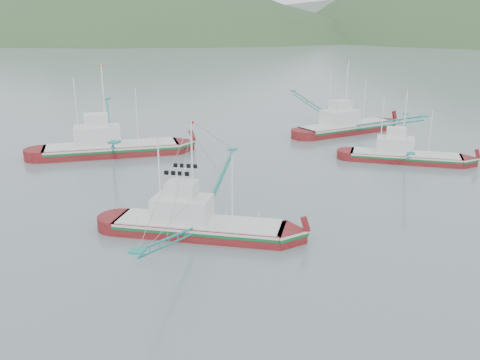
% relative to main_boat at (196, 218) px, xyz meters
% --- Properties ---
extents(ground, '(1200.00, 1200.00, 0.00)m').
position_rel_main_boat_xyz_m(ground, '(2.29, -1.11, -1.40)').
color(ground, slate).
rests_on(ground, ground).
extents(main_boat, '(13.45, 24.14, 9.76)m').
position_rel_main_boat_xyz_m(main_boat, '(0.00, 0.00, 0.00)').
color(main_boat, maroon).
rests_on(main_boat, ground).
extents(bg_boat_far, '(23.03, 23.23, 11.25)m').
position_rel_main_boat_xyz_m(bg_boat_far, '(9.15, 42.22, 1.02)').
color(bg_boat_far, maroon).
rests_on(bg_boat_far, ground).
extents(bg_boat_left, '(18.86, 27.37, 11.93)m').
position_rel_main_boat_xyz_m(bg_boat_left, '(-18.37, 21.53, 1.09)').
color(bg_boat_left, maroon).
rests_on(bg_boat_left, ground).
extents(bg_boat_right, '(12.67, 22.86, 9.25)m').
position_rel_main_boat_xyz_m(bg_boat_right, '(16.63, 27.01, -0.13)').
color(bg_boat_right, maroon).
rests_on(bg_boat_right, ground).
extents(headland_left, '(448.00, 308.00, 210.00)m').
position_rel_main_boat_xyz_m(headland_left, '(-177.71, 358.89, -1.40)').
color(headland_left, '#335129').
rests_on(headland_left, ground).
extents(ridge_distant, '(960.00, 400.00, 240.00)m').
position_rel_main_boat_xyz_m(ridge_distant, '(32.29, 558.89, -1.40)').
color(ridge_distant, slate).
rests_on(ridge_distant, ground).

